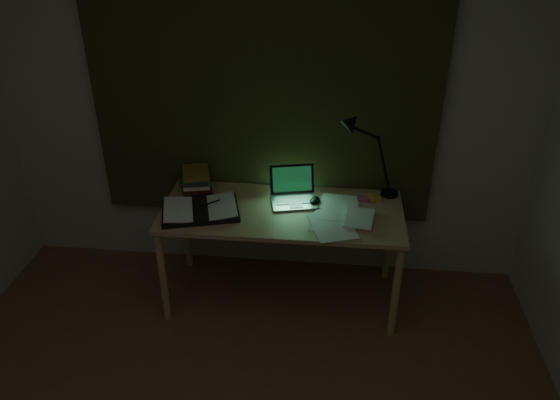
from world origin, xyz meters
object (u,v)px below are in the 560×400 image
at_px(loose_papers, 350,216).
at_px(desk_lamp, 394,153).
at_px(desk, 282,255).
at_px(laptop, 295,189).
at_px(open_textbook, 200,209).
at_px(book_stack, 196,180).

bearing_deg(loose_papers, desk_lamp, 50.74).
bearing_deg(desk, laptop, 51.03).
distance_m(laptop, loose_papers, 0.38).
bearing_deg(loose_papers, laptop, 157.67).
distance_m(desk, desk_lamp, 0.96).
height_order(laptop, open_textbook, laptop).
xyz_separation_m(open_textbook, desk_lamp, (1.17, 0.34, 0.28)).
bearing_deg(book_stack, desk_lamp, 3.00).
bearing_deg(loose_papers, open_textbook, -178.35).
bearing_deg(laptop, loose_papers, -35.38).
xyz_separation_m(desk, open_textbook, (-0.50, -0.08, 0.36)).
relative_size(open_textbook, book_stack, 2.07).
bearing_deg(book_stack, laptop, -9.24).
height_order(laptop, loose_papers, laptop).
xyz_separation_m(desk, laptop, (0.07, 0.09, 0.45)).
height_order(book_stack, loose_papers, book_stack).
bearing_deg(open_textbook, laptop, 0.85).
height_order(desk, laptop, laptop).
relative_size(open_textbook, loose_papers, 1.15).
height_order(laptop, book_stack, laptop).
xyz_separation_m(laptop, desk_lamp, (0.60, 0.17, 0.19)).
relative_size(book_stack, loose_papers, 0.56).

